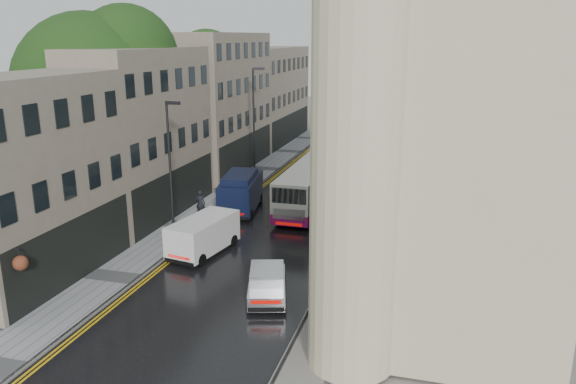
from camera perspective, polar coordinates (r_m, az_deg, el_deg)
The scene contains 15 objects.
road at distance 42.28m, azimuth 1.72°, elevation -0.68°, with size 9.00×85.00×0.02m, color black.
left_sidewalk at distance 43.99m, azimuth -5.70°, elevation -0.04°, with size 2.70×85.00×0.12m, color gray.
right_sidewalk at distance 41.36m, azimuth 9.00°, elevation -1.17°, with size 1.80×85.00×0.12m, color slate.
old_shop_row at distance 46.46m, azimuth -8.95°, elevation 8.17°, with size 4.50×56.00×12.00m, color gray, non-canonical shape.
modern_block at distance 38.23m, azimuth 16.53°, elevation 7.67°, with size 8.00×40.00×14.00m, color beige, non-canonical shape.
tree_near at distance 39.20m, azimuth -19.22°, elevation 7.55°, with size 10.56×10.56×13.89m, color black, non-canonical shape.
tree_far at distance 50.29m, azimuth -10.43°, elevation 8.92°, with size 9.24×9.24×12.46m, color black, non-canonical shape.
cream_bus at distance 37.42m, azimuth -0.63°, elevation -0.46°, with size 2.47×10.86×2.96m, color silver, non-canonical shape.
white_lorry at distance 46.46m, azimuth 5.32°, elevation 3.55°, with size 2.51×8.35×4.39m, color silver, non-canonical shape.
silver_hatchback at distance 25.34m, azimuth -3.99°, elevation -10.44°, with size 1.68×3.84×1.44m, color #B2B1B6, non-canonical shape.
white_van at distance 31.10m, azimuth -11.68°, elevation -5.02°, with size 2.00×4.66×2.11m, color silver, non-canonical shape.
navy_van at distance 37.61m, azimuth -6.91°, elevation -0.61°, with size 2.21×5.52×2.82m, color black, non-canonical shape.
pedestrian at distance 38.13m, azimuth -8.88°, elevation -1.12°, with size 0.64×0.42×1.77m, color black.
lamp_post_near at distance 33.59m, azimuth -11.87°, elevation 2.06°, with size 0.91×0.20×8.12m, color black, non-canonical shape.
lamp_post_far at distance 47.78m, azimuth -3.50°, elevation 6.96°, with size 1.03×0.23×9.17m, color black, non-canonical shape.
Camera 1 is at (9.73, -11.92, 11.83)m, focal length 35.00 mm.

